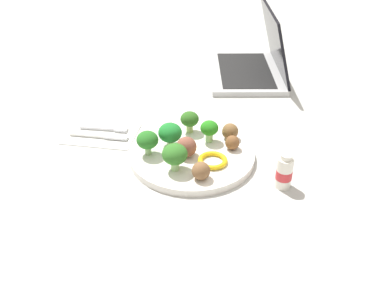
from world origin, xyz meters
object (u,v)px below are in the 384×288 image
object	(u,v)px
plate	(192,154)
knife	(101,136)
meatball_back_right	(201,171)
yogurt_bottle	(284,172)
broccoli_floret_back_right	(175,155)
broccoli_floret_mid_right	(170,133)
meatball_near_rim	(232,143)
laptop	(253,63)
broccoli_floret_near_rim	(147,140)
pepper_ring_mid_left	(213,160)
broccoli_floret_mid_left	(209,129)
meatball_back_left	(186,147)
meatball_mid_left	(230,131)
broccoli_floret_front_right	(190,120)
napkin	(101,133)
fork	(107,128)

from	to	relation	value
plate	knife	distance (m)	0.23
meatball_back_right	knife	xyz separation A→B (m)	(-0.28, 0.10, -0.03)
yogurt_bottle	broccoli_floret_back_right	bearing A→B (deg)	-172.94
plate	broccoli_floret_mid_right	world-z (taller)	broccoli_floret_mid_right
meatball_near_rim	laptop	size ratio (longest dim) A/B	0.09
broccoli_floret_near_rim	pepper_ring_mid_left	xyz separation A→B (m)	(0.14, 0.01, -0.03)
broccoli_floret_mid_left	broccoli_floret_near_rim	world-z (taller)	broccoli_floret_near_rim
meatball_back_left	yogurt_bottle	bearing A→B (deg)	-7.77
pepper_ring_mid_left	meatball_near_rim	bearing A→B (deg)	66.01
pepper_ring_mid_left	laptop	distance (m)	0.53
broccoli_floret_near_rim	meatball_mid_left	xyz separation A→B (m)	(0.16, 0.11, -0.02)
pepper_ring_mid_left	broccoli_floret_front_right	bearing A→B (deg)	127.72
meatball_back_left	yogurt_bottle	world-z (taller)	yogurt_bottle
broccoli_floret_back_right	meatball_back_right	size ratio (longest dim) A/B	1.59
broccoli_floret_mid_right	meatball_mid_left	bearing A→B (deg)	28.91
broccoli_floret_mid_right	meatball_near_rim	world-z (taller)	broccoli_floret_mid_right
broccoli_floret_mid_left	meatball_mid_left	size ratio (longest dim) A/B	1.37
broccoli_floret_back_right	plate	bearing A→B (deg)	78.64
laptop	knife	bearing A→B (deg)	-120.54
broccoli_floret_mid_right	knife	size ratio (longest dim) A/B	0.38
broccoli_floret_back_right	laptop	xyz separation A→B (m)	(0.07, 0.57, -0.01)
broccoli_floret_mid_left	meatball_back_right	distance (m)	0.14
broccoli_floret_mid_left	yogurt_bottle	distance (m)	0.21
yogurt_bottle	laptop	world-z (taller)	laptop
meatball_mid_left	laptop	world-z (taller)	laptop
plate	broccoli_floret_mid_left	world-z (taller)	broccoli_floret_mid_left
plate	meatball_back_right	bearing A→B (deg)	-63.11
broccoli_floret_front_right	pepper_ring_mid_left	distance (m)	0.14
meatball_mid_left	napkin	bearing A→B (deg)	-171.70
broccoli_floret_mid_right	broccoli_floret_near_rim	distance (m)	0.06
meatball_near_rim	yogurt_bottle	distance (m)	0.15
broccoli_floret_near_rim	napkin	size ratio (longest dim) A/B	0.33
broccoli_floret_mid_left	laptop	bearing A→B (deg)	86.49
plate	knife	world-z (taller)	plate
knife	meatball_near_rim	bearing A→B (deg)	3.79
knife	pepper_ring_mid_left	bearing A→B (deg)	-8.68
meatball_mid_left	pepper_ring_mid_left	size ratio (longest dim) A/B	0.59
meatball_near_rim	broccoli_floret_near_rim	bearing A→B (deg)	-157.06
broccoli_floret_front_right	meatball_mid_left	size ratio (longest dim) A/B	1.38
broccoli_floret_back_right	fork	bearing A→B (deg)	150.22
meatball_mid_left	knife	world-z (taller)	meatball_mid_left
meatball_mid_left	meatball_back_right	bearing A→B (deg)	-98.23
meatball_back_left	pepper_ring_mid_left	size ratio (longest dim) A/B	0.70
pepper_ring_mid_left	knife	bearing A→B (deg)	171.32
broccoli_floret_front_right	napkin	xyz separation A→B (m)	(-0.21, -0.05, -0.05)
meatball_mid_left	knife	size ratio (longest dim) A/B	0.26
pepper_ring_mid_left	laptop	bearing A→B (deg)	90.16
broccoli_floret_back_right	broccoli_floret_mid_left	bearing A→B (deg)	72.31
meatball_back_right	meatball_back_left	size ratio (longest dim) A/B	0.84
broccoli_floret_mid_left	laptop	distance (m)	0.45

